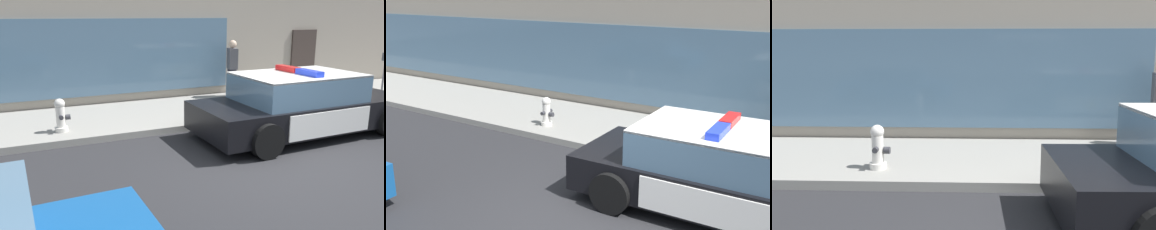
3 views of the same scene
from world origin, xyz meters
The scene contains 4 objects.
ground centered at (0.00, 0.00, 0.00)m, with size 48.00×48.00×0.00m, color #262628.
sidewalk centered at (0.00, 3.93, 0.07)m, with size 48.00×2.98×0.15m, color gray.
police_cruiser centered at (1.61, 1.29, 0.68)m, with size 4.97×2.22×1.49m.
fire_hydrant centered at (-3.30, 3.10, 0.50)m, with size 0.34×0.39×0.73m.
Camera 2 is at (3.14, -5.36, 3.46)m, focal length 41.62 mm.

